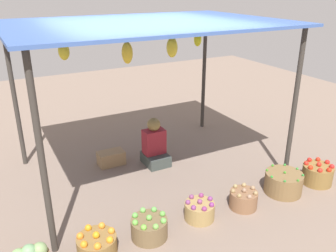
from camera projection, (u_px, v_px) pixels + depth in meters
name	position (u px, v px, depth m)	size (l,w,h in m)	color
ground_plane	(151.00, 169.00, 5.61)	(14.00, 14.00, 0.00)	#7E6A5D
market_stall_structure	(147.00, 32.00, 4.82)	(3.73, 2.60, 2.26)	#38332D
vendor_person	(155.00, 147.00, 5.70)	(0.36, 0.44, 0.78)	#39413D
basket_oranges	(97.00, 244.00, 3.85)	(0.43, 0.43, 0.27)	olive
basket_green_apples	(149.00, 227.00, 4.09)	(0.42, 0.42, 0.30)	brown
basket_purple_onions	(200.00, 210.00, 4.41)	(0.38, 0.38, 0.28)	#A0824C
basket_potatoes	(243.00, 199.00, 4.63)	(0.36, 0.36, 0.28)	brown
basket_green_chilies	(283.00, 183.00, 4.96)	(0.52, 0.52, 0.33)	brown
basket_red_tomatoes	(317.00, 174.00, 5.19)	(0.43, 0.43, 0.34)	olive
wooden_crate_near_vendor	(111.00, 158.00, 5.74)	(0.42, 0.25, 0.22)	#91724F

